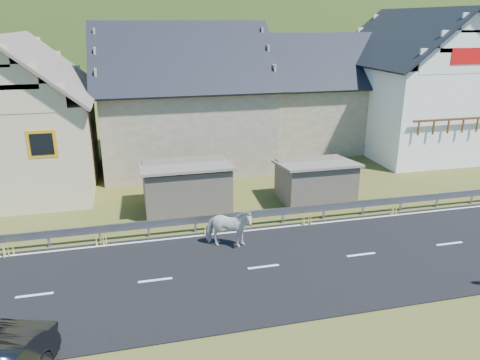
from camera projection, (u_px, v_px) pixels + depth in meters
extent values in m
plane|color=#444716|center=(263.00, 268.00, 17.48)|extent=(160.00, 160.00, 0.00)
cube|color=black|center=(263.00, 267.00, 17.47)|extent=(60.00, 7.00, 0.04)
cube|color=silver|center=(263.00, 267.00, 17.46)|extent=(60.00, 6.60, 0.01)
cube|color=#93969B|center=(240.00, 216.00, 20.67)|extent=(28.00, 0.08, 0.34)
cube|color=#93969B|center=(49.00, 239.00, 18.96)|extent=(0.10, 0.06, 0.70)
cube|color=#93969B|center=(100.00, 234.00, 19.41)|extent=(0.10, 0.06, 0.70)
cube|color=#93969B|center=(149.00, 229.00, 19.86)|extent=(0.10, 0.06, 0.70)
cube|color=#93969B|center=(195.00, 225.00, 20.31)|extent=(0.10, 0.06, 0.70)
cube|color=#93969B|center=(240.00, 220.00, 20.76)|extent=(0.10, 0.06, 0.70)
cube|color=#93969B|center=(283.00, 216.00, 21.21)|extent=(0.10, 0.06, 0.70)
cube|color=#93969B|center=(324.00, 212.00, 21.66)|extent=(0.10, 0.06, 0.70)
cube|color=#93969B|center=(363.00, 208.00, 22.11)|extent=(0.10, 0.06, 0.70)
cube|color=#93969B|center=(401.00, 204.00, 22.56)|extent=(0.10, 0.06, 0.70)
cube|color=#93969B|center=(437.00, 201.00, 23.01)|extent=(0.10, 0.06, 0.70)
cube|color=#93969B|center=(472.00, 197.00, 23.46)|extent=(0.10, 0.06, 0.70)
cube|color=#685D50|center=(186.00, 187.00, 22.64)|extent=(4.30, 3.30, 2.40)
cube|color=#685D50|center=(315.00, 182.00, 23.68)|extent=(3.80, 2.90, 2.20)
cube|color=beige|center=(25.00, 142.00, 25.43)|extent=(7.00, 9.00, 5.00)
cube|color=orange|center=(42.00, 144.00, 21.37)|extent=(1.30, 0.12, 1.30)
cube|color=tan|center=(183.00, 122.00, 30.22)|extent=(10.00, 9.00, 5.00)
cube|color=tan|center=(316.00, 113.00, 34.37)|extent=(9.00, 8.00, 4.60)
cube|color=white|center=(413.00, 107.00, 32.74)|extent=(8.00, 10.00, 6.00)
cube|color=red|center=(471.00, 56.00, 26.89)|extent=(2.60, 0.06, 0.90)
cube|color=#573210|center=(464.00, 119.00, 27.85)|extent=(6.80, 0.12, 0.12)
ellipsoid|color=#2B3C17|center=(149.00, 94.00, 190.45)|extent=(440.00, 280.00, 260.00)
imported|color=silver|center=(228.00, 228.00, 18.76)|extent=(1.52, 2.15, 1.65)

